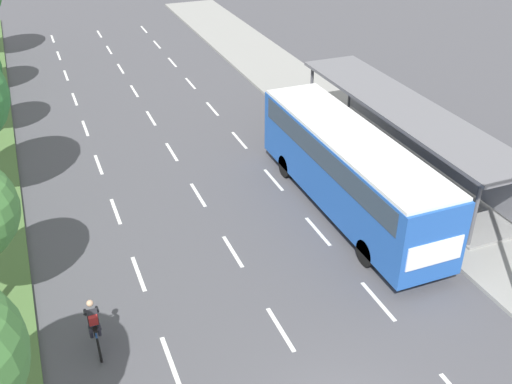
{
  "coord_description": "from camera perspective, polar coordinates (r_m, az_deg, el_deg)",
  "views": [
    {
      "loc": [
        -5.78,
        -8.18,
        13.08
      ],
      "look_at": [
        1.63,
        10.34,
        1.2
      ],
      "focal_mm": 41.81,
      "sensor_mm": 36.0,
      "label": 1
    }
  ],
  "objects": [
    {
      "name": "lane_divider_left",
      "position": [
        28.7,
        -14.83,
        2.56
      ],
      "size": [
        0.14,
        45.52,
        0.01
      ],
      "color": "white",
      "rests_on": "ground"
    },
    {
      "name": "lane_divider_center",
      "position": [
        29.18,
        -8.07,
        3.82
      ],
      "size": [
        0.14,
        45.52,
        0.01
      ],
      "color": "white",
      "rests_on": "ground"
    },
    {
      "name": "sidewalk_right",
      "position": [
        34.49,
        5.86,
        8.45
      ],
      "size": [
        4.5,
        52.0,
        0.15
      ],
      "primitive_type": "cube",
      "color": "gray",
      "rests_on": "ground"
    },
    {
      "name": "bus",
      "position": [
        23.63,
        8.88,
        2.59
      ],
      "size": [
        2.54,
        11.29,
        3.37
      ],
      "color": "#2356B2",
      "rests_on": "ground"
    },
    {
      "name": "lane_divider_right",
      "position": [
        30.07,
        -1.6,
        4.98
      ],
      "size": [
        0.14,
        45.52,
        0.01
      ],
      "color": "white",
      "rests_on": "ground"
    },
    {
      "name": "bus_shelter",
      "position": [
        27.68,
        14.14,
        5.9
      ],
      "size": [
        2.9,
        13.93,
        2.86
      ],
      "color": "gray",
      "rests_on": "sidewalk_right"
    },
    {
      "name": "cyclist",
      "position": [
        18.45,
        -15.2,
        -12.35
      ],
      "size": [
        0.46,
        1.82,
        1.71
      ],
      "color": "black",
      "rests_on": "ground"
    }
  ]
}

